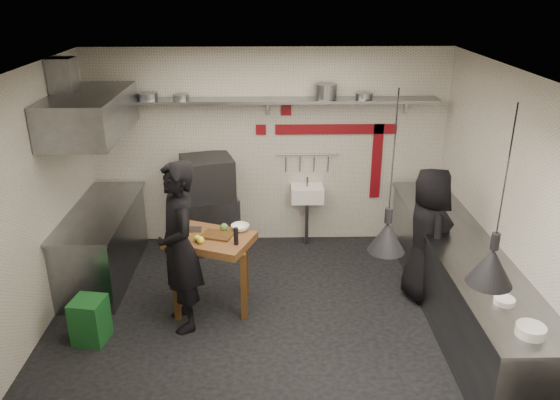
{
  "coord_description": "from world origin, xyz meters",
  "views": [
    {
      "loc": [
        -0.01,
        -5.32,
        3.63
      ],
      "look_at": [
        0.12,
        0.3,
        1.34
      ],
      "focal_mm": 35.0,
      "sensor_mm": 36.0,
      "label": 1
    }
  ],
  "objects_px": {
    "oven_stand": "(212,222)",
    "combi_oven": "(208,178)",
    "chef_left": "(179,247)",
    "prep_table": "(212,272)",
    "chef_right": "(428,235)",
    "green_bin": "(90,320)"
  },
  "relations": [
    {
      "from": "oven_stand",
      "to": "combi_oven",
      "type": "distance_m",
      "value": 0.69
    },
    {
      "from": "combi_oven",
      "to": "chef_left",
      "type": "bearing_deg",
      "value": -109.97
    },
    {
      "from": "combi_oven",
      "to": "prep_table",
      "type": "height_order",
      "value": "combi_oven"
    },
    {
      "from": "chef_right",
      "to": "green_bin",
      "type": "bearing_deg",
      "value": 97.92
    },
    {
      "from": "combi_oven",
      "to": "chef_right",
      "type": "bearing_deg",
      "value": -42.1
    },
    {
      "from": "prep_table",
      "to": "chef_right",
      "type": "bearing_deg",
      "value": 25.85
    },
    {
      "from": "oven_stand",
      "to": "green_bin",
      "type": "xyz_separation_m",
      "value": [
        -1.1,
        -2.19,
        -0.15
      ]
    },
    {
      "from": "combi_oven",
      "to": "oven_stand",
      "type": "bearing_deg",
      "value": 56.48
    },
    {
      "from": "oven_stand",
      "to": "chef_right",
      "type": "distance_m",
      "value": 3.06
    },
    {
      "from": "green_bin",
      "to": "combi_oven",
      "type": "bearing_deg",
      "value": 63.13
    },
    {
      "from": "oven_stand",
      "to": "combi_oven",
      "type": "bearing_deg",
      "value": -123.52
    },
    {
      "from": "combi_oven",
      "to": "chef_right",
      "type": "relative_size",
      "value": 0.4
    },
    {
      "from": "oven_stand",
      "to": "green_bin",
      "type": "bearing_deg",
      "value": -132.75
    },
    {
      "from": "green_bin",
      "to": "chef_left",
      "type": "xyz_separation_m",
      "value": [
        0.96,
        0.29,
        0.71
      ]
    },
    {
      "from": "prep_table",
      "to": "chef_left",
      "type": "xyz_separation_m",
      "value": [
        -0.29,
        -0.35,
        0.5
      ]
    },
    {
      "from": "prep_table",
      "to": "green_bin",
      "type": "bearing_deg",
      "value": -131.22
    },
    {
      "from": "combi_oven",
      "to": "green_bin",
      "type": "relative_size",
      "value": 1.33
    },
    {
      "from": "oven_stand",
      "to": "prep_table",
      "type": "height_order",
      "value": "prep_table"
    },
    {
      "from": "green_bin",
      "to": "chef_right",
      "type": "distance_m",
      "value": 3.92
    },
    {
      "from": "chef_left",
      "to": "chef_right",
      "type": "height_order",
      "value": "chef_left"
    },
    {
      "from": "chef_right",
      "to": "oven_stand",
      "type": "bearing_deg",
      "value": 58.78
    },
    {
      "from": "chef_left",
      "to": "chef_right",
      "type": "bearing_deg",
      "value": 78.69
    }
  ]
}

